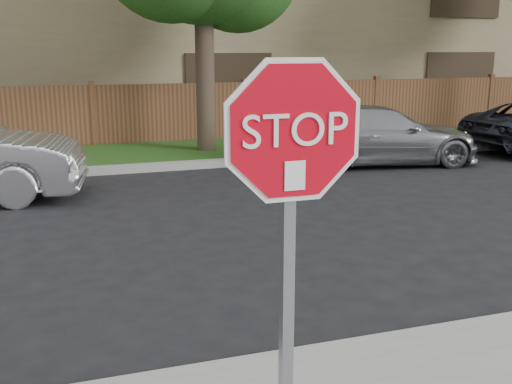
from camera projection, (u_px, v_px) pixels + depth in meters
name	position (u px, v px, depth m)	size (l,w,h in m)	color
ground	(187.00, 376.00, 4.76)	(90.00, 90.00, 0.00)	black
far_curb	(106.00, 170.00, 12.27)	(70.00, 0.30, 0.15)	gray
grass_strip	(100.00, 157.00, 13.80)	(70.00, 3.00, 0.12)	#1E4714
fence	(94.00, 117.00, 15.10)	(70.00, 0.12, 1.60)	#4F2D1C
apartment_building	(78.00, 15.00, 19.61)	(35.20, 9.20, 7.20)	#897B55
stop_sign	(291.00, 193.00, 3.05)	(1.01, 0.13, 2.55)	gray
sedan_right	(379.00, 135.00, 13.18)	(1.80, 4.42, 1.28)	#9B9DA2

